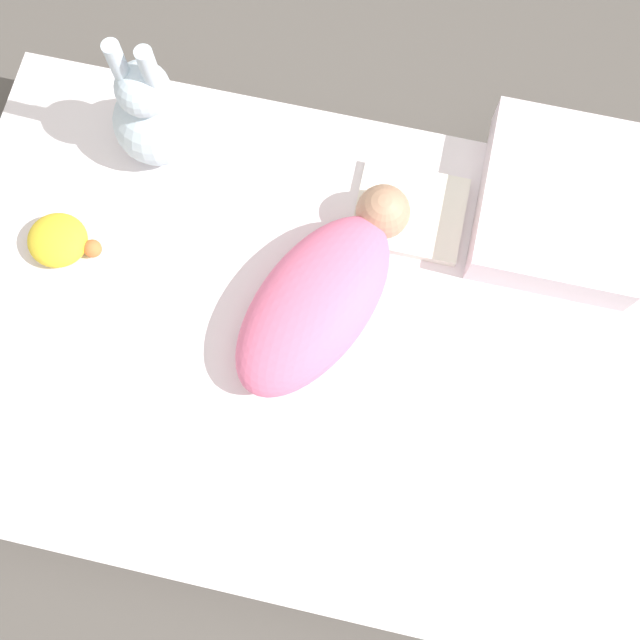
{
  "coord_description": "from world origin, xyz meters",
  "views": [
    {
      "loc": [
        0.07,
        -0.35,
        1.56
      ],
      "look_at": [
        -0.02,
        0.02,
        0.19
      ],
      "focal_mm": 42.0,
      "sensor_mm": 36.0,
      "label": 1
    }
  ],
  "objects_px": {
    "pillow": "(561,203)",
    "turtle_plush": "(60,241)",
    "swaddled_baby": "(322,294)",
    "bunny_plush": "(153,115)"
  },
  "relations": [
    {
      "from": "pillow",
      "to": "turtle_plush",
      "type": "xyz_separation_m",
      "value": [
        -0.96,
        -0.29,
        -0.02
      ]
    },
    {
      "from": "swaddled_baby",
      "to": "bunny_plush",
      "type": "distance_m",
      "value": 0.49
    },
    {
      "from": "pillow",
      "to": "bunny_plush",
      "type": "xyz_separation_m",
      "value": [
        -0.82,
        -0.02,
        0.07
      ]
    },
    {
      "from": "swaddled_baby",
      "to": "bunny_plush",
      "type": "bearing_deg",
      "value": 78.4
    },
    {
      "from": "pillow",
      "to": "turtle_plush",
      "type": "bearing_deg",
      "value": -163.22
    },
    {
      "from": "bunny_plush",
      "to": "swaddled_baby",
      "type": "bearing_deg",
      "value": -34.23
    },
    {
      "from": "pillow",
      "to": "turtle_plush",
      "type": "height_order",
      "value": "pillow"
    },
    {
      "from": "swaddled_baby",
      "to": "turtle_plush",
      "type": "xyz_separation_m",
      "value": [
        -0.54,
        0.01,
        -0.03
      ]
    },
    {
      "from": "bunny_plush",
      "to": "turtle_plush",
      "type": "relative_size",
      "value": 2.19
    },
    {
      "from": "pillow",
      "to": "bunny_plush",
      "type": "relative_size",
      "value": 1.12
    }
  ]
}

